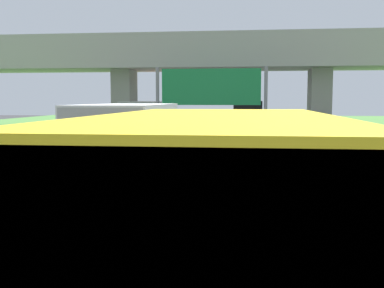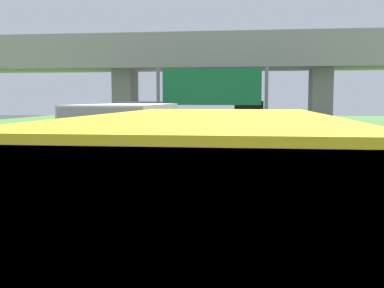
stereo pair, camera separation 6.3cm
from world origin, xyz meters
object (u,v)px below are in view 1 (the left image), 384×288
truck_red (147,123)px  construction_barrel_2 (19,184)px  construction_barrel_3 (64,165)px  truck_yellow (220,238)px  truck_white (134,150)px  car_green (291,139)px  overhead_highway_sign (211,93)px  truck_black (248,118)px  construction_barrel_5 (120,145)px  construction_barrel_4 (102,153)px

truck_red → construction_barrel_2: (-1.34, -15.93, -1.47)m
construction_barrel_3 → truck_yellow: bearing=-61.4°
truck_white → car_green: bearing=69.6°
truck_yellow → truck_red: same height
overhead_highway_sign → construction_barrel_3: overhead_highway_sign is taller
truck_yellow → construction_barrel_3: size_ratio=8.11×
truck_yellow → truck_red: size_ratio=1.00×
truck_red → car_green: (10.04, 0.32, -1.08)m
truck_white → truck_black: same height
truck_red → construction_barrel_3: (-1.59, -11.07, -1.47)m
overhead_highway_sign → car_green: (4.91, 7.96, -3.04)m
construction_barrel_2 → construction_barrel_3: bearing=93.0°
truck_yellow → car_green: (3.22, 26.84, -1.08)m
construction_barrel_5 → truck_red: bearing=40.4°
truck_yellow → construction_barrel_4: truck_yellow is taller
truck_black → construction_barrel_4: 17.19m
truck_red → construction_barrel_2: truck_red is taller
truck_yellow → construction_barrel_2: 13.44m
overhead_highway_sign → truck_black: 16.60m
truck_yellow → truck_white: size_ratio=1.00×
truck_black → construction_barrel_5: 13.36m
truck_black → truck_white: bearing=-97.8°
truck_red → construction_barrel_4: 6.53m
overhead_highway_sign → truck_red: size_ratio=0.81×
construction_barrel_3 → construction_barrel_4: 4.86m
overhead_highway_sign → car_green: bearing=58.3°
truck_black → construction_barrel_3: truck_black is taller
truck_black → truck_red: (-7.02, -8.74, 0.00)m
construction_barrel_5 → construction_barrel_3: bearing=-90.0°
truck_red → construction_barrel_2: size_ratio=8.11×
truck_yellow → truck_red: (-6.82, 26.51, 0.00)m
truck_white → construction_barrel_3: size_ratio=8.11×
overhead_highway_sign → construction_barrel_5: overhead_highway_sign is taller
overhead_highway_sign → car_green: 9.84m
truck_yellow → construction_barrel_3: 17.64m
car_green → overhead_highway_sign: bearing=-121.7°
overhead_highway_sign → truck_red: 9.41m
construction_barrel_3 → construction_barrel_5: bearing=90.0°
truck_yellow → car_green: size_ratio=1.78×
truck_black → construction_barrel_3: size_ratio=8.11×
car_green → construction_barrel_2: 19.85m
car_green → construction_barrel_5: size_ratio=4.56×
truck_yellow → construction_barrel_2: bearing=127.6°
truck_yellow → construction_barrel_5: (-8.42, 25.15, -1.47)m
construction_barrel_2 → construction_barrel_5: same height
overhead_highway_sign → construction_barrel_2: 11.06m
overhead_highway_sign → car_green: size_ratio=1.43×
truck_yellow → truck_white: bearing=110.2°
construction_barrel_3 → construction_barrel_4: bearing=86.8°
overhead_highway_sign → construction_barrel_3: bearing=-152.9°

